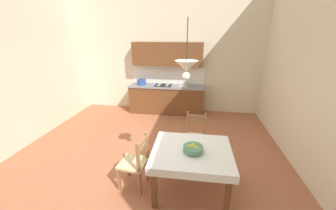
{
  "coord_description": "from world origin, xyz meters",
  "views": [
    {
      "loc": [
        0.94,
        -2.99,
        2.42
      ],
      "look_at": [
        0.34,
        0.92,
        0.97
      ],
      "focal_mm": 20.68,
      "sensor_mm": 36.0,
      "label": 1
    }
  ],
  "objects_px": {
    "dining_chair_tv_side": "(135,163)",
    "fruit_bowl": "(193,148)",
    "kitchen_cabinetry": "(167,87)",
    "dining_table": "(192,157)",
    "dining_chair_kitchen_side": "(195,137)",
    "pendant_lamp": "(186,67)"
  },
  "relations": [
    {
      "from": "dining_chair_tv_side",
      "to": "fruit_bowl",
      "type": "xyz_separation_m",
      "value": [
        0.93,
        -0.01,
        0.37
      ]
    },
    {
      "from": "kitchen_cabinetry",
      "to": "dining_chair_tv_side",
      "type": "relative_size",
      "value": 2.54
    },
    {
      "from": "fruit_bowl",
      "to": "pendant_lamp",
      "type": "relative_size",
      "value": 0.37
    },
    {
      "from": "kitchen_cabinetry",
      "to": "dining_chair_kitchen_side",
      "type": "height_order",
      "value": "kitchen_cabinetry"
    },
    {
      "from": "fruit_bowl",
      "to": "pendant_lamp",
      "type": "xyz_separation_m",
      "value": [
        -0.15,
        0.15,
        1.19
      ]
    },
    {
      "from": "kitchen_cabinetry",
      "to": "dining_chair_tv_side",
      "type": "xyz_separation_m",
      "value": [
        0.01,
        -3.37,
        -0.41
      ]
    },
    {
      "from": "dining_chair_kitchen_side",
      "to": "kitchen_cabinetry",
      "type": "bearing_deg",
      "value": 112.08
    },
    {
      "from": "dining_chair_tv_side",
      "to": "fruit_bowl",
      "type": "distance_m",
      "value": 1.0
    },
    {
      "from": "pendant_lamp",
      "to": "dining_chair_tv_side",
      "type": "bearing_deg",
      "value": -170.14
    },
    {
      "from": "kitchen_cabinetry",
      "to": "dining_table",
      "type": "xyz_separation_m",
      "value": [
        0.92,
        -3.33,
        -0.23
      ]
    },
    {
      "from": "fruit_bowl",
      "to": "kitchen_cabinetry",
      "type": "bearing_deg",
      "value": 105.53
    },
    {
      "from": "dining_chair_tv_side",
      "to": "pendant_lamp",
      "type": "height_order",
      "value": "pendant_lamp"
    },
    {
      "from": "dining_table",
      "to": "fruit_bowl",
      "type": "relative_size",
      "value": 4.09
    },
    {
      "from": "dining_table",
      "to": "dining_chair_kitchen_side",
      "type": "distance_m",
      "value": 0.98
    },
    {
      "from": "kitchen_cabinetry",
      "to": "dining_table",
      "type": "bearing_deg",
      "value": -74.54
    },
    {
      "from": "fruit_bowl",
      "to": "pendant_lamp",
      "type": "height_order",
      "value": "pendant_lamp"
    },
    {
      "from": "dining_chair_kitchen_side",
      "to": "fruit_bowl",
      "type": "distance_m",
      "value": 1.08
    },
    {
      "from": "dining_table",
      "to": "dining_chair_tv_side",
      "type": "height_order",
      "value": "dining_chair_tv_side"
    },
    {
      "from": "dining_table",
      "to": "dining_chair_tv_side",
      "type": "xyz_separation_m",
      "value": [
        -0.91,
        -0.04,
        -0.18
      ]
    },
    {
      "from": "dining_chair_kitchen_side",
      "to": "fruit_bowl",
      "type": "height_order",
      "value": "dining_chair_kitchen_side"
    },
    {
      "from": "kitchen_cabinetry",
      "to": "dining_table",
      "type": "height_order",
      "value": "kitchen_cabinetry"
    },
    {
      "from": "dining_table",
      "to": "fruit_bowl",
      "type": "xyz_separation_m",
      "value": [
        0.02,
        -0.05,
        0.19
      ]
    }
  ]
}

